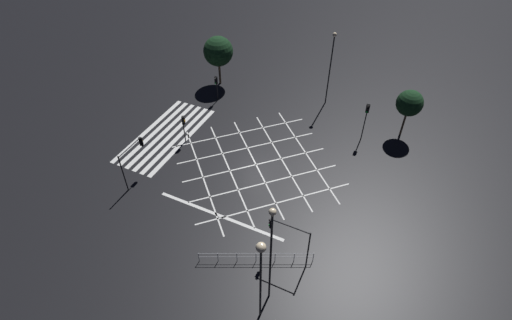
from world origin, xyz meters
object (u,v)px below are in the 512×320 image
Objects in this scene: street_tree_far at (218,51)px; street_tree_near at (410,103)px; street_lamp_east at (261,264)px; street_lamp_west at (331,59)px; traffic_light_se_main at (133,154)px; traffic_light_nw_main at (366,115)px; street_lamp_far at (271,244)px; traffic_light_median_south at (184,124)px; traffic_light_sw_main at (216,84)px; traffic_light_ne_cross at (288,234)px.

street_tree_near is at bearing 88.28° from street_tree_far.
street_lamp_west is (-26.79, -4.23, -0.68)m from street_lamp_east.
traffic_light_se_main is 17.80m from street_lamp_east.
traffic_light_nw_main is 20.60m from street_lamp_far.
street_lamp_west is at bearing 50.71° from traffic_light_median_south.
traffic_light_sw_main is (-14.50, 0.10, -0.76)m from traffic_light_se_main.
traffic_light_se_main is at bearing -0.40° from traffic_light_sw_main.
traffic_light_se_main is (-2.17, -15.78, -0.07)m from traffic_light_ne_cross.
traffic_light_nw_main is at bearing 90.79° from traffic_light_sw_main.
traffic_light_ne_cross is 0.69× the size of street_tree_far.
street_lamp_east reaches higher than traffic_light_nw_main.
street_lamp_far reaches higher than street_lamp_west.
street_tree_far is at bearing 102.25° from traffic_light_median_south.
traffic_light_median_south is at bearing -39.29° from street_lamp_west.
traffic_light_median_south reaches higher than traffic_light_sw_main.
traffic_light_se_main reaches higher than traffic_light_median_south.
traffic_light_ne_cross is at bearing -30.35° from traffic_light_median_south.
street_tree_far is (-25.23, -17.47, -2.03)m from street_lamp_east.
traffic_light_median_south is 0.38× the size of street_lamp_west.
traffic_light_se_main is 0.43× the size of street_lamp_far.
traffic_light_median_south is 12.00m from street_tree_far.
street_lamp_east is 0.87× the size of street_lamp_far.
street_lamp_west reaches higher than traffic_light_median_south.
street_lamp_east is at bearing 34.70° from street_tree_far.
traffic_light_se_main is 1.28× the size of traffic_light_sw_main.
traffic_light_nw_main is 7.77m from street_lamp_west.
traffic_light_nw_main is at bearing 79.99° from street_tree_far.
street_tree_far reaches higher than traffic_light_nw_main.
traffic_light_ne_cross is at bearing 43.23° from traffic_light_sw_main.
street_lamp_east is at bearing -3.35° from traffic_light_nw_main.
street_tree_near is (-24.56, 4.83, -2.36)m from street_lamp_east.
traffic_light_nw_main is 4.50m from street_tree_near.
traffic_light_ne_cross is 20.20m from street_tree_near.
traffic_light_median_south is 1.01× the size of traffic_light_sw_main.
street_tree_far is at bearing -83.31° from street_lamp_west.
traffic_light_median_south is at bearing 12.25° from street_tree_far.
traffic_light_se_main is 0.77× the size of street_tree_near.
street_tree_near is 22.32m from street_tree_far.
traffic_light_sw_main is at bearing -82.09° from street_tree_near.
street_lamp_west reaches higher than street_lamp_east.
street_lamp_far is 1.79× the size of street_tree_near.
street_lamp_west is (-13.12, 10.73, 3.33)m from traffic_light_median_south.
traffic_light_nw_main is at bearing 26.93° from traffic_light_median_south.
street_lamp_east reaches higher than traffic_light_sw_main.
traffic_light_median_south is 0.39× the size of street_lamp_east.
street_tree_near is (-2.87, 20.68, 1.67)m from traffic_light_sw_main.
traffic_light_ne_cross is at bearing -4.92° from traffic_light_nw_main.
traffic_light_nw_main is at bearing -94.92° from traffic_light_ne_cross.
traffic_light_se_main is 22.68m from traffic_light_nw_main.
street_lamp_far is at bearing -39.00° from traffic_light_median_south.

